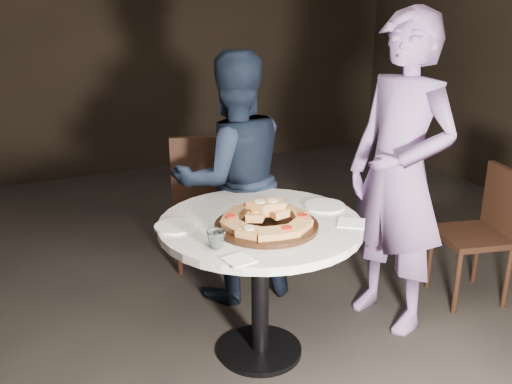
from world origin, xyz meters
The scene contains 13 objects.
floor centered at (0.00, 0.00, 0.00)m, with size 7.00×7.00×0.00m, color black.
table centered at (-0.02, 0.07, 0.59)m, with size 1.27×1.27×0.72m.
serving_board centered at (-0.03, -0.01, 0.73)m, with size 0.48×0.48×0.02m, color black.
focaccia_pile centered at (-0.03, 0.00, 0.78)m, with size 0.43×0.41×0.11m.
plate_left centered at (-0.41, 0.17, 0.73)m, with size 0.19×0.19×0.01m, color white.
plate_right centered at (0.35, 0.12, 0.73)m, with size 0.20×0.20×0.01m, color white.
water_glass centered at (-0.31, -0.11, 0.76)m, with size 0.08×0.08×0.08m, color silver.
napkin_near centered at (-0.27, -0.27, 0.73)m, with size 0.11×0.11×0.01m, color white.
napkin_far centered at (0.36, -0.12, 0.73)m, with size 0.12×0.12×0.01m, color white.
chair_far centered at (0.07, 1.11, 0.53)m, with size 0.54×0.56×0.92m.
chair_right centered at (1.42, 0.07, 0.46)m, with size 0.46×0.45×0.79m.
diner_navy centered at (0.10, 0.71, 0.73)m, with size 0.71×0.55×1.46m, color black.
diner_teal centered at (0.78, 0.09, 0.84)m, with size 0.61×0.40×1.69m, color slate.
Camera 1 is at (-1.05, -2.18, 1.74)m, focal length 40.00 mm.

